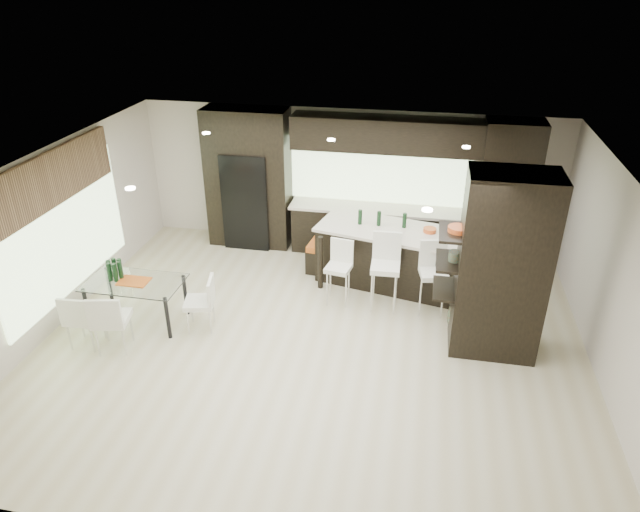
% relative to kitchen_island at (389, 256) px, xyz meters
% --- Properties ---
extents(ground, '(8.00, 8.00, 0.00)m').
position_rel_kitchen_island_xyz_m(ground, '(-0.95, -2.04, -0.52)').
color(ground, '#C3B995').
rests_on(ground, ground).
extents(back_wall, '(8.00, 0.02, 2.70)m').
position_rel_kitchen_island_xyz_m(back_wall, '(-0.95, 1.46, 0.83)').
color(back_wall, beige).
rests_on(back_wall, ground).
extents(left_wall, '(0.02, 7.00, 2.70)m').
position_rel_kitchen_island_xyz_m(left_wall, '(-4.95, -2.04, 0.83)').
color(left_wall, beige).
rests_on(left_wall, ground).
extents(right_wall, '(0.02, 7.00, 2.70)m').
position_rel_kitchen_island_xyz_m(right_wall, '(3.05, -2.04, 0.83)').
color(right_wall, beige).
rests_on(right_wall, ground).
extents(ceiling, '(8.00, 7.00, 0.02)m').
position_rel_kitchen_island_xyz_m(ceiling, '(-0.95, -2.04, 2.18)').
color(ceiling, white).
rests_on(ceiling, ground).
extents(window_left, '(0.04, 3.20, 1.90)m').
position_rel_kitchen_island_xyz_m(window_left, '(-4.91, -1.84, 0.83)').
color(window_left, '#B2D199').
rests_on(window_left, left_wall).
extents(window_back, '(3.40, 0.04, 1.20)m').
position_rel_kitchen_island_xyz_m(window_back, '(-0.35, 1.42, 1.03)').
color(window_back, '#B2D199').
rests_on(window_back, back_wall).
extents(stone_accent, '(0.08, 3.00, 0.80)m').
position_rel_kitchen_island_xyz_m(stone_accent, '(-4.88, -1.84, 1.73)').
color(stone_accent, brown).
rests_on(stone_accent, left_wall).
extents(ceiling_spots, '(4.00, 3.00, 0.02)m').
position_rel_kitchen_island_xyz_m(ceiling_spots, '(-0.95, -1.79, 2.16)').
color(ceiling_spots, white).
rests_on(ceiling_spots, ceiling).
extents(back_cabinetry, '(6.80, 0.68, 2.70)m').
position_rel_kitchen_island_xyz_m(back_cabinetry, '(-0.45, 1.13, 0.83)').
color(back_cabinetry, black).
rests_on(back_cabinetry, ground).
extents(refrigerator, '(0.90, 0.68, 1.90)m').
position_rel_kitchen_island_xyz_m(refrigerator, '(-2.85, 1.08, 0.43)').
color(refrigerator, black).
rests_on(refrigerator, ground).
extents(partition_column, '(1.20, 0.80, 2.70)m').
position_rel_kitchen_island_xyz_m(partition_column, '(1.65, -1.64, 0.83)').
color(partition_column, black).
rests_on(partition_column, ground).
extents(kitchen_island, '(2.66, 1.58, 1.04)m').
position_rel_kitchen_island_xyz_m(kitchen_island, '(0.00, 0.00, 0.00)').
color(kitchen_island, black).
rests_on(kitchen_island, ground).
extents(stool_left, '(0.45, 0.45, 0.88)m').
position_rel_kitchen_island_xyz_m(stool_left, '(-0.76, -0.83, -0.08)').
color(stool_left, white).
rests_on(stool_left, ground).
extents(stool_mid, '(0.47, 0.47, 1.03)m').
position_rel_kitchen_island_xyz_m(stool_mid, '(-0.00, -0.86, -0.00)').
color(stool_mid, white).
rests_on(stool_mid, ground).
extents(stool_right, '(0.50, 0.50, 0.97)m').
position_rel_kitchen_island_xyz_m(stool_right, '(0.76, -0.85, -0.03)').
color(stool_right, white).
rests_on(stool_right, ground).
extents(bench, '(1.49, 0.71, 0.55)m').
position_rel_kitchen_island_xyz_m(bench, '(-0.75, 0.16, -0.24)').
color(bench, black).
rests_on(bench, ground).
extents(floor_vase, '(0.47, 0.47, 1.07)m').
position_rel_kitchen_island_xyz_m(floor_vase, '(1.20, -1.34, 0.02)').
color(floor_vase, '#404834').
rests_on(floor_vase, ground).
extents(dining_table, '(1.48, 0.83, 0.71)m').
position_rel_kitchen_island_xyz_m(dining_table, '(-3.76, -2.00, -0.16)').
color(dining_table, white).
rests_on(dining_table, ground).
extents(chair_near, '(0.57, 0.57, 0.89)m').
position_rel_kitchen_island_xyz_m(chair_near, '(-3.76, -2.73, -0.07)').
color(chair_near, white).
rests_on(chair_near, ground).
extents(chair_far, '(0.47, 0.47, 0.83)m').
position_rel_kitchen_island_xyz_m(chair_far, '(-4.22, -2.72, -0.10)').
color(chair_far, white).
rests_on(chair_far, ground).
extents(chair_end, '(0.52, 0.52, 0.80)m').
position_rel_kitchen_island_xyz_m(chair_end, '(-2.72, -2.00, -0.12)').
color(chair_end, white).
rests_on(chair_end, ground).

